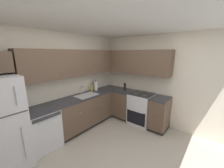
{
  "coord_description": "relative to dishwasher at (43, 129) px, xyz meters",
  "views": [
    {
      "loc": [
        -1.73,
        -1.32,
        2.01
      ],
      "look_at": [
        0.98,
        0.9,
        1.2
      ],
      "focal_mm": 21.47,
      "sensor_mm": 36.0,
      "label": 1
    }
  ],
  "objects": [
    {
      "name": "lower_cabinets_back",
      "position": [
        1.14,
        0.0,
        0.0
      ],
      "size": [
        1.66,
        0.62,
        0.85
      ],
      "color": "brown",
      "rests_on": "ground_plane"
    },
    {
      "name": "upper_cabinets_right",
      "position": [
        2.41,
        -0.77,
        1.33
      ],
      "size": [
        0.32,
        2.13,
        0.66
      ],
      "color": "brown"
    },
    {
      "name": "paper_towel_roll",
      "position": [
        1.75,
        0.16,
        0.6
      ],
      "size": [
        0.11,
        0.11,
        0.33
      ],
      "color": "white",
      "rests_on": "countertop_back"
    },
    {
      "name": "upper_cabinets_back",
      "position": [
        0.97,
        0.14,
        1.33
      ],
      "size": [
        2.55,
        0.34,
        0.66
      ],
      "color": "brown"
    },
    {
      "name": "oil_bottle",
      "position": [
        2.27,
        -0.56,
        0.58
      ],
      "size": [
        0.07,
        0.07,
        0.25
      ],
      "color": "black",
      "rests_on": "countertop_right"
    },
    {
      "name": "countertop_right",
      "position": [
        2.27,
        -1.05,
        0.44
      ],
      "size": [
        0.6,
        1.58,
        0.03
      ],
      "color": "#2D2D33",
      "rests_on": "lower_cabinets_right"
    },
    {
      "name": "ceiling",
      "position": [
        0.69,
        -1.45,
        2.1
      ],
      "size": [
        3.86,
        3.6,
        0.05
      ],
      "primitive_type": "cube",
      "color": "white"
    },
    {
      "name": "wall_back",
      "position": [
        0.69,
        0.33,
        0.82
      ],
      "size": [
        3.86,
        0.05,
        2.5
      ],
      "primitive_type": "cube",
      "color": "beige",
      "rests_on": "ground_plane"
    },
    {
      "name": "soap_bottle",
      "position": [
        1.59,
        0.18,
        0.56
      ],
      "size": [
        0.05,
        0.05,
        0.22
      ],
      "color": "gold",
      "rests_on": "countertop_back"
    },
    {
      "name": "dishwasher",
      "position": [
        0.0,
        0.0,
        0.0
      ],
      "size": [
        0.6,
        0.63,
        0.85
      ],
      "color": "silver",
      "rests_on": "ground_plane"
    },
    {
      "name": "lower_cabinets_right",
      "position": [
        2.27,
        -1.05,
        0.0
      ],
      "size": [
        0.62,
        1.58,
        0.85
      ],
      "color": "brown",
      "rests_on": "ground_plane"
    },
    {
      "name": "wall_right",
      "position": [
        2.59,
        -1.45,
        0.82
      ],
      "size": [
        0.05,
        3.6,
        2.5
      ],
      "primitive_type": "cube",
      "color": "beige",
      "rests_on": "ground_plane"
    },
    {
      "name": "sink",
      "position": [
        1.21,
        -0.03,
        0.42
      ],
      "size": [
        0.6,
        0.4,
        0.1
      ],
      "color": "#B7B7BC",
      "rests_on": "countertop_back"
    },
    {
      "name": "faucet",
      "position": [
        1.22,
        0.18,
        0.59
      ],
      "size": [
        0.07,
        0.16,
        0.22
      ],
      "color": "silver",
      "rests_on": "countertop_back"
    },
    {
      "name": "ground_plane",
      "position": [
        0.69,
        -1.45,
        -0.44
      ],
      "size": [
        3.76,
        3.5,
        0.02
      ],
      "primitive_type": "cube",
      "color": "#A89E8E"
    },
    {
      "name": "oven_range",
      "position": [
        2.29,
        -1.15,
        0.03
      ],
      "size": [
        0.68,
        0.62,
        1.04
      ],
      "color": "silver",
      "rests_on": "ground_plane"
    },
    {
      "name": "countertop_back",
      "position": [
        1.13,
        0.0,
        0.44
      ],
      "size": [
        2.87,
        0.6,
        0.03
      ],
      "primitive_type": "cube",
      "color": "#2D2D33",
      "rests_on": "lower_cabinets_back"
    }
  ]
}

